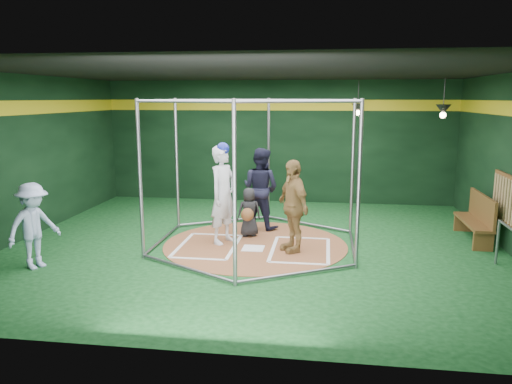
# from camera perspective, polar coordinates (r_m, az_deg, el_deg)

# --- Properties ---
(room_shell) EXTENTS (10.10, 9.10, 3.53)m
(room_shell) POSITION_cam_1_polar(r_m,az_deg,el_deg) (10.06, -0.07, 3.57)
(room_shell) COLOR #0C3714
(room_shell) RESTS_ON ground
(clay_disc) EXTENTS (3.80, 3.80, 0.01)m
(clay_disc) POSITION_cam_1_polar(r_m,az_deg,el_deg) (10.41, -0.08, -6.03)
(clay_disc) COLOR brown
(clay_disc) RESTS_ON ground
(home_plate) EXTENTS (0.43, 0.43, 0.01)m
(home_plate) POSITION_cam_1_polar(r_m,az_deg,el_deg) (10.13, -0.32, -6.45)
(home_plate) COLOR white
(home_plate) RESTS_ON clay_disc
(batter_box_left) EXTENTS (1.17, 1.77, 0.01)m
(batter_box_left) POSITION_cam_1_polar(r_m,az_deg,el_deg) (10.35, -5.52, -6.12)
(batter_box_left) COLOR white
(batter_box_left) RESTS_ON clay_disc
(batter_box_right) EXTENTS (1.17, 1.77, 0.01)m
(batter_box_right) POSITION_cam_1_polar(r_m,az_deg,el_deg) (10.09, 5.10, -6.57)
(batter_box_right) COLOR white
(batter_box_right) RESTS_ON clay_disc
(batting_cage) EXTENTS (4.05, 4.67, 3.00)m
(batting_cage) POSITION_cam_1_polar(r_m,az_deg,el_deg) (10.09, -0.08, 2.13)
(batting_cage) COLOR gray
(batting_cage) RESTS_ON ground
(bat_rack) EXTENTS (0.07, 1.25, 0.98)m
(bat_rack) POSITION_cam_1_polar(r_m,az_deg,el_deg) (11.03, 26.49, -0.64)
(bat_rack) COLOR brown
(bat_rack) RESTS_ON room_shell
(pendant_lamp_near) EXTENTS (0.34, 0.34, 0.90)m
(pendant_lamp_near) POSITION_cam_1_polar(r_m,az_deg,el_deg) (13.50, 11.57, 9.38)
(pendant_lamp_near) COLOR black
(pendant_lamp_near) RESTS_ON room_shell
(pendant_lamp_far) EXTENTS (0.34, 0.34, 0.90)m
(pendant_lamp_far) POSITION_cam_1_polar(r_m,az_deg,el_deg) (12.15, 20.61, 8.79)
(pendant_lamp_far) COLOR black
(pendant_lamp_far) RESTS_ON room_shell
(batter_figure) EXTENTS (0.76, 0.88, 2.10)m
(batter_figure) POSITION_cam_1_polar(r_m,az_deg,el_deg) (10.34, -3.75, -0.20)
(batter_figure) COLOR silver
(batter_figure) RESTS_ON clay_disc
(visitor_leopard) EXTENTS (0.93, 1.15, 1.83)m
(visitor_leopard) POSITION_cam_1_polar(r_m,az_deg,el_deg) (9.79, 4.22, -1.58)
(visitor_leopard) COLOR tan
(visitor_leopard) RESTS_ON clay_disc
(catcher_figure) EXTENTS (0.61, 0.65, 1.07)m
(catcher_figure) POSITION_cam_1_polar(r_m,az_deg,el_deg) (10.88, -0.81, -2.33)
(catcher_figure) COLOR black
(catcher_figure) RESTS_ON clay_disc
(umpire) EXTENTS (1.12, 1.02, 1.87)m
(umpire) POSITION_cam_1_polar(r_m,az_deg,el_deg) (11.51, 0.53, 0.42)
(umpire) COLOR black
(umpire) RESTS_ON clay_disc
(bystander_blue) EXTENTS (0.95, 1.15, 1.55)m
(bystander_blue) POSITION_cam_1_polar(r_m,az_deg,el_deg) (9.69, -24.10, -3.56)
(bystander_blue) COLOR #AABCE1
(bystander_blue) RESTS_ON ground
(dugout_bench) EXTENTS (0.40, 1.72, 1.00)m
(dugout_bench) POSITION_cam_1_polar(r_m,az_deg,el_deg) (11.60, 23.97, -2.64)
(dugout_bench) COLOR brown
(dugout_bench) RESTS_ON ground
(steel_railing) EXTENTS (0.05, 0.98, 0.85)m
(steel_railing) POSITION_cam_1_polar(r_m,az_deg,el_deg) (9.68, 26.78, -5.09)
(steel_railing) COLOR gray
(steel_railing) RESTS_ON ground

